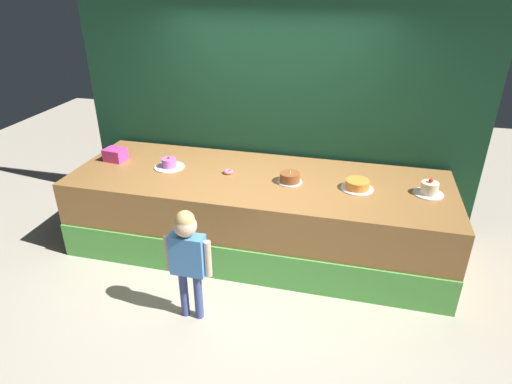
{
  "coord_description": "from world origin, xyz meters",
  "views": [
    {
      "loc": [
        0.99,
        -3.41,
        2.82
      ],
      "look_at": [
        0.04,
        0.41,
        0.83
      ],
      "focal_mm": 30.51,
      "sensor_mm": 36.0,
      "label": 1
    }
  ],
  "objects_px": {
    "cake_center_left": "(290,178)",
    "cake_center_right": "(357,185)",
    "child_figure": "(188,251)",
    "pink_box": "(115,155)",
    "donut": "(228,172)",
    "cake_far_left": "(169,164)",
    "cake_far_right": "(429,189)"
  },
  "relations": [
    {
      "from": "cake_far_left",
      "to": "cake_center_right",
      "type": "relative_size",
      "value": 1.02
    },
    {
      "from": "donut",
      "to": "cake_center_left",
      "type": "height_order",
      "value": "cake_center_left"
    },
    {
      "from": "donut",
      "to": "cake_far_right",
      "type": "xyz_separation_m",
      "value": [
        2.07,
        0.0,
        0.04
      ]
    },
    {
      "from": "child_figure",
      "to": "cake_center_right",
      "type": "relative_size",
      "value": 3.34
    },
    {
      "from": "cake_center_left",
      "to": "cake_center_right",
      "type": "relative_size",
      "value": 0.81
    },
    {
      "from": "pink_box",
      "to": "cake_far_right",
      "type": "bearing_deg",
      "value": -0.51
    },
    {
      "from": "child_figure",
      "to": "cake_far_left",
      "type": "height_order",
      "value": "child_figure"
    },
    {
      "from": "cake_center_left",
      "to": "cake_center_right",
      "type": "height_order",
      "value": "cake_center_left"
    },
    {
      "from": "pink_box",
      "to": "donut",
      "type": "relative_size",
      "value": 2.12
    },
    {
      "from": "child_figure",
      "to": "cake_center_left",
      "type": "relative_size",
      "value": 4.13
    },
    {
      "from": "cake_far_right",
      "to": "cake_center_left",
      "type": "bearing_deg",
      "value": -177.46
    },
    {
      "from": "pink_box",
      "to": "cake_far_left",
      "type": "bearing_deg",
      "value": -3.1
    },
    {
      "from": "pink_box",
      "to": "cake_far_left",
      "type": "height_order",
      "value": "pink_box"
    },
    {
      "from": "pink_box",
      "to": "cake_center_left",
      "type": "height_order",
      "value": "cake_center_left"
    },
    {
      "from": "donut",
      "to": "cake_far_left",
      "type": "bearing_deg",
      "value": -179.59
    },
    {
      "from": "child_figure",
      "to": "cake_center_left",
      "type": "bearing_deg",
      "value": 61.89
    },
    {
      "from": "donut",
      "to": "pink_box",
      "type": "bearing_deg",
      "value": 178.65
    },
    {
      "from": "child_figure",
      "to": "pink_box",
      "type": "distance_m",
      "value": 1.95
    },
    {
      "from": "cake_far_left",
      "to": "cake_center_right",
      "type": "distance_m",
      "value": 2.07
    },
    {
      "from": "child_figure",
      "to": "donut",
      "type": "height_order",
      "value": "child_figure"
    },
    {
      "from": "child_figure",
      "to": "pink_box",
      "type": "xyz_separation_m",
      "value": [
        -1.41,
        1.32,
        0.23
      ]
    },
    {
      "from": "cake_far_left",
      "to": "pink_box",
      "type": "bearing_deg",
      "value": 176.9
    },
    {
      "from": "cake_far_left",
      "to": "cake_center_left",
      "type": "distance_m",
      "value": 1.38
    },
    {
      "from": "pink_box",
      "to": "cake_center_right",
      "type": "bearing_deg",
      "value": -1.72
    },
    {
      "from": "cake_far_left",
      "to": "cake_center_right",
      "type": "xyz_separation_m",
      "value": [
        2.07,
        -0.05,
        0.0
      ]
    },
    {
      "from": "pink_box",
      "to": "cake_far_left",
      "type": "distance_m",
      "value": 0.69
    },
    {
      "from": "child_figure",
      "to": "donut",
      "type": "bearing_deg",
      "value": 91.49
    },
    {
      "from": "donut",
      "to": "cake_center_left",
      "type": "bearing_deg",
      "value": -4.93
    },
    {
      "from": "cake_center_right",
      "to": "pink_box",
      "type": "bearing_deg",
      "value": 178.28
    },
    {
      "from": "pink_box",
      "to": "cake_center_right",
      "type": "distance_m",
      "value": 2.76
    },
    {
      "from": "donut",
      "to": "cake_center_right",
      "type": "xyz_separation_m",
      "value": [
        1.38,
        -0.05,
        0.03
      ]
    },
    {
      "from": "donut",
      "to": "cake_center_right",
      "type": "height_order",
      "value": "cake_center_right"
    }
  ]
}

